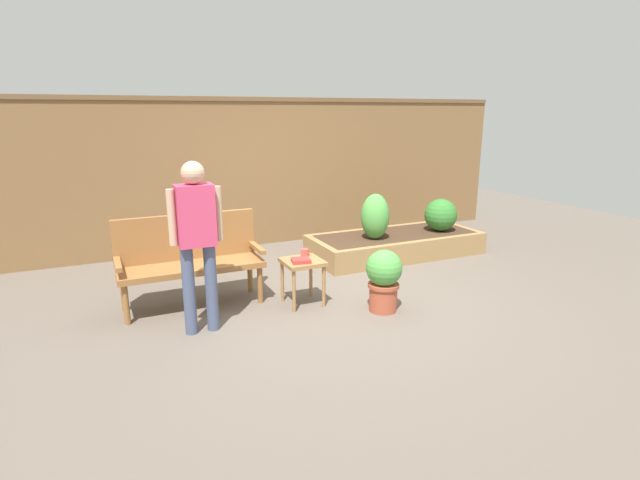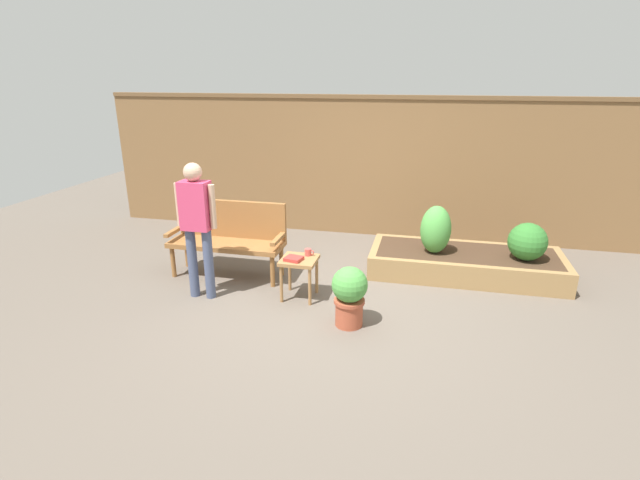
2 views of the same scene
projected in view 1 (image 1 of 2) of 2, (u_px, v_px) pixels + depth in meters
name	position (u px, v px, depth m)	size (l,w,h in m)	color
ground_plane	(336.00, 301.00, 5.26)	(14.00, 14.00, 0.00)	#60564C
fence_back	(258.00, 172.00, 7.26)	(8.40, 0.14, 2.16)	brown
garden_bench	(189.00, 254.00, 5.05)	(1.44, 0.48, 0.94)	#936033
side_table	(303.00, 268.00, 5.09)	(0.40, 0.40, 0.48)	#9E7042
cup_on_table	(305.00, 253.00, 5.19)	(0.11, 0.08, 0.08)	#CC4C47
book_on_table	(301.00, 260.00, 4.99)	(0.19, 0.16, 0.04)	#B2332D
potted_boxwood	(384.00, 277.00, 4.92)	(0.37, 0.37, 0.64)	#A84C33
raised_planter_bed	(395.00, 244.00, 6.92)	(2.40, 1.00, 0.30)	#997547
shrub_near_bench	(375.00, 217.00, 6.55)	(0.38, 0.38, 0.61)	brown
shrub_far_corner	(441.00, 215.00, 7.02)	(0.46, 0.46, 0.46)	brown
person_by_bench	(197.00, 233.00, 4.30)	(0.47, 0.20, 1.56)	#475170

